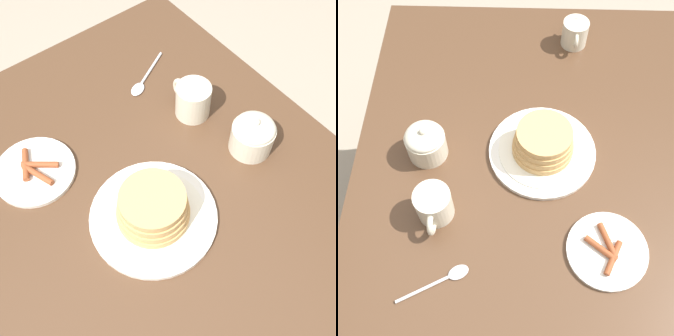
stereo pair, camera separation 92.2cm
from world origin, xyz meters
The scene contains 8 objects.
ground_plane centered at (0.00, 0.00, 0.00)m, with size 8.00×8.00×0.00m, color gray.
dining_table centered at (0.00, 0.00, 0.61)m, with size 1.12×0.99×0.74m.
pancake_plate centered at (-0.03, -0.02, 0.77)m, with size 0.27×0.27×0.09m.
side_plate_bacon centered at (0.23, 0.12, 0.74)m, with size 0.18×0.18×0.02m.
coffee_mug centered at (0.15, -0.27, 0.78)m, with size 0.11×0.08×0.09m.
creamer_pitcher centered at (-0.41, 0.07, 0.78)m, with size 0.11×0.07×0.09m.
sugar_bowl centered at (-0.02, -0.31, 0.78)m, with size 0.10×0.10×0.10m.
spoon centered at (0.30, -0.23, 0.74)m, with size 0.09×0.15×0.01m.
Camera 2 is at (0.53, -0.10, 1.64)m, focal length 45.00 mm.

